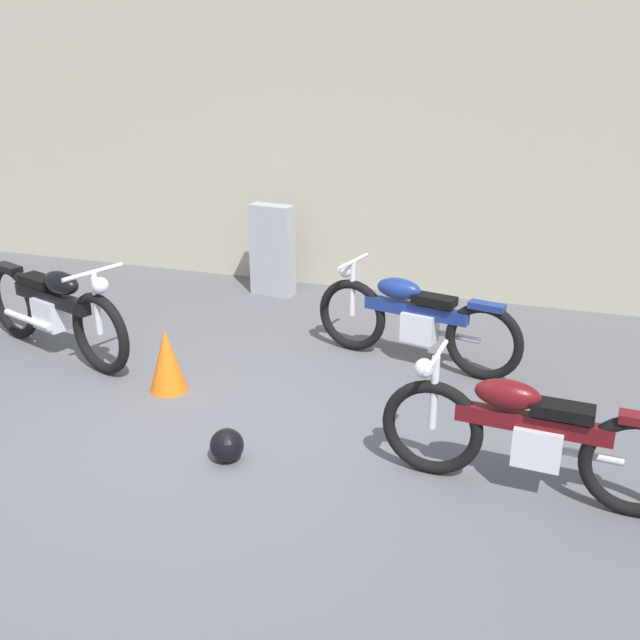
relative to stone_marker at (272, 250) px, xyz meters
name	(u,v)px	position (x,y,z in m)	size (l,w,h in m)	color
ground_plane	(212,427)	(0.74, -3.11, -0.53)	(40.00, 40.00, 0.00)	#56565B
building_wall	(352,137)	(0.74, 0.67, 1.24)	(18.00, 0.30, 3.53)	#B2A893
stone_marker	(272,250)	(0.00, 0.00, 0.00)	(0.50, 0.20, 1.06)	#9E9EA3
helmet	(227,445)	(1.06, -3.51, -0.41)	(0.24, 0.24, 0.24)	black
traffic_cone	(167,360)	(0.11, -2.65, -0.25)	(0.32, 0.32, 0.55)	orange
motorcycle_blue	(413,319)	(1.95, -1.45, -0.10)	(1.96, 0.67, 0.89)	black
motorcycle_maroon	(528,435)	(3.06, -3.25, -0.11)	(1.96, 0.55, 0.88)	black
motorcycle_black	(54,308)	(-1.25, -2.30, -0.07)	(2.04, 0.91, 0.96)	black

